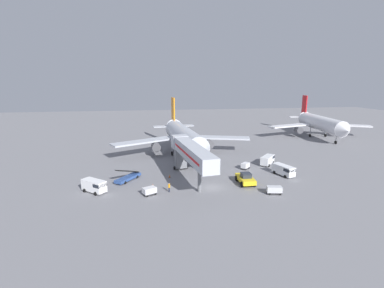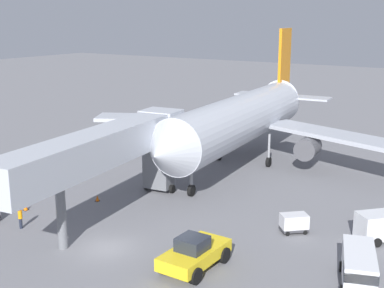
{
  "view_description": "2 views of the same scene",
  "coord_description": "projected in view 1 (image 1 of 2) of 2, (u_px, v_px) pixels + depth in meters",
  "views": [
    {
      "loc": [
        -11.89,
        -49.96,
        19.79
      ],
      "look_at": [
        -0.67,
        18.48,
        4.47
      ],
      "focal_mm": 26.78,
      "sensor_mm": 36.0,
      "label": 1
    },
    {
      "loc": [
        24.25,
        -25.92,
        16.32
      ],
      "look_at": [
        -1.76,
        14.25,
        4.59
      ],
      "focal_mm": 48.96,
      "sensor_mm": 36.0,
      "label": 2
    }
  ],
  "objects": [
    {
      "name": "ground_crew_worker_foreground",
      "position": [
        169.0,
        187.0,
        51.95
      ],
      "size": [
        0.43,
        0.43,
        1.72
      ],
      "color": "#1E2333",
      "rests_on": "ground"
    },
    {
      "name": "airplane_at_gate",
      "position": [
        183.0,
        136.0,
        76.82
      ],
      "size": [
        38.39,
        36.92,
        14.79
      ],
      "color": "#B7BCC6",
      "rests_on": "ground"
    },
    {
      "name": "airplane_background",
      "position": [
        320.0,
        123.0,
        101.86
      ],
      "size": [
        37.58,
        34.66,
        14.19
      ],
      "color": "silver",
      "rests_on": "ground"
    },
    {
      "name": "jet_bridge",
      "position": [
        190.0,
        152.0,
        57.01
      ],
      "size": [
        5.93,
        22.4,
        7.77
      ],
      "color": "#B2B7C1",
      "rests_on": "ground"
    },
    {
      "name": "pushback_tug",
      "position": [
        246.0,
        179.0,
        56.01
      ],
      "size": [
        2.91,
        5.46,
        2.31
      ],
      "color": "yellow",
      "rests_on": "ground"
    },
    {
      "name": "safety_cone_bravo",
      "position": [
        170.0,
        176.0,
        59.85
      ],
      "size": [
        0.37,
        0.37,
        0.57
      ],
      "color": "black",
      "rests_on": "ground"
    },
    {
      "name": "belt_loader_truck",
      "position": [
        128.0,
        177.0,
        57.98
      ],
      "size": [
        5.21,
        6.24,
        3.11
      ],
      "color": "#2D4C8E",
      "rests_on": "ground"
    },
    {
      "name": "service_van_mid_right",
      "position": [
        95.0,
        185.0,
        51.7
      ],
      "size": [
        4.85,
        4.58,
        2.3
      ],
      "color": "white",
      "rests_on": "ground"
    },
    {
      "name": "ground_plane",
      "position": [
        211.0,
        188.0,
        54.29
      ],
      "size": [
        300.0,
        300.0,
        0.0
      ],
      "primitive_type": "plane",
      "color": "slate"
    },
    {
      "name": "service_van_rear_right",
      "position": [
        284.0,
        170.0,
        60.91
      ],
      "size": [
        3.43,
        5.48,
        2.24
      ],
      "color": "white",
      "rests_on": "ground"
    },
    {
      "name": "baggage_cart_rear_left",
      "position": [
        274.0,
        190.0,
        51.08
      ],
      "size": [
        2.84,
        1.78,
        1.4
      ],
      "color": "#38383D",
      "rests_on": "ground"
    },
    {
      "name": "baggage_cart_outer_left",
      "position": [
        245.0,
        166.0,
        65.47
      ],
      "size": [
        2.34,
        2.3,
        1.47
      ],
      "color": "#38383D",
      "rests_on": "ground"
    },
    {
      "name": "safety_cone_alpha",
      "position": [
        153.0,
        186.0,
        54.39
      ],
      "size": [
        0.43,
        0.43,
        0.65
      ],
      "color": "black",
      "rests_on": "ground"
    },
    {
      "name": "service_van_mid_center",
      "position": [
        268.0,
        160.0,
        68.94
      ],
      "size": [
        4.66,
        4.79,
        2.19
      ],
      "color": "silver",
      "rests_on": "ground"
    },
    {
      "name": "baggage_cart_far_center",
      "position": [
        149.0,
        191.0,
        50.64
      ],
      "size": [
        2.68,
        2.31,
        1.37
      ],
      "color": "#38383D",
      "rests_on": "ground"
    }
  ]
}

